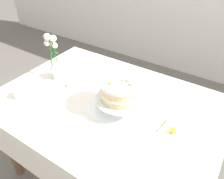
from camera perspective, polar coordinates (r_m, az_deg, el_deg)
ground_plane at (r=1.94m, az=-1.09°, el=-20.39°), size 12.00×12.00×0.00m
dining_table at (r=1.43m, az=-1.97°, el=-6.64°), size 1.40×1.00×0.74m
linen_napkin at (r=1.32m, az=2.12°, el=-5.45°), size 0.37×0.37×0.00m
cake_stand at (r=1.27m, az=2.20°, el=-2.70°), size 0.29×0.29×0.10m
layer_cake at (r=1.22m, az=2.28°, el=0.05°), size 0.24×0.24×0.12m
flower_vase at (r=1.57m, az=-14.70°, el=7.45°), size 0.09×0.10×0.35m
teacup at (r=1.51m, az=-22.76°, el=-1.16°), size 0.13×0.13×0.07m
fallen_rose at (r=1.22m, az=15.47°, el=-10.11°), size 0.10×0.12×0.04m
loose_petal_0 at (r=1.55m, az=-11.73°, el=0.94°), size 0.04×0.04×0.01m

